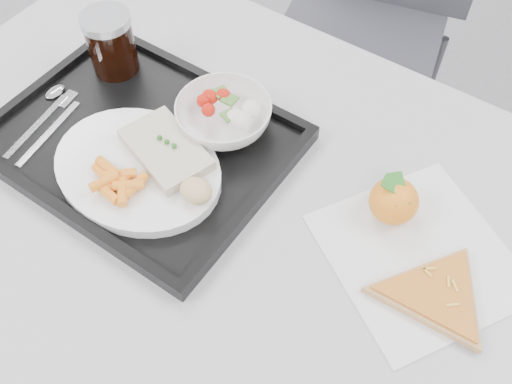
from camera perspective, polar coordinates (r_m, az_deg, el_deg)
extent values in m
cube|color=silver|center=(0.87, -2.12, -0.84)|extent=(1.20, 0.80, 0.03)
cylinder|color=#47474C|center=(1.56, -10.60, 9.13)|extent=(0.04, 0.04, 0.72)
cube|color=#33333A|center=(1.58, 9.99, 14.40)|extent=(0.51, 0.51, 0.04)
cylinder|color=#47474C|center=(1.69, 0.53, 7.48)|extent=(0.03, 0.03, 0.43)
cylinder|color=#47474C|center=(1.59, 11.33, 1.93)|extent=(0.03, 0.03, 0.43)
cylinder|color=#47474C|center=(1.92, 6.79, 13.94)|extent=(0.03, 0.03, 0.43)
cylinder|color=#47474C|center=(1.83, 16.63, 9.29)|extent=(0.03, 0.03, 0.43)
cube|color=black|center=(0.93, -11.40, 4.84)|extent=(0.45, 0.35, 0.01)
cube|color=black|center=(1.00, -5.18, 11.43)|extent=(0.45, 0.02, 0.01)
cube|color=black|center=(0.86, -18.77, -1.71)|extent=(0.45, 0.02, 0.01)
cube|color=black|center=(0.83, -0.32, -0.98)|extent=(0.02, 0.32, 0.01)
cube|color=black|center=(1.05, -20.48, 10.23)|extent=(0.02, 0.32, 0.01)
cylinder|color=white|center=(0.88, -11.73, 2.29)|extent=(0.27, 0.27, 0.02)
cube|color=beige|center=(0.87, -9.00, 4.23)|extent=(0.16, 0.13, 0.02)
sphere|color=#236B1C|center=(0.87, -9.61, 5.38)|extent=(0.01, 0.01, 0.01)
sphere|color=#236B1C|center=(0.86, -8.90, 4.99)|extent=(0.01, 0.01, 0.01)
sphere|color=#236B1C|center=(0.85, -8.18, 4.60)|extent=(0.01, 0.01, 0.01)
ellipsoid|color=tan|center=(0.81, -6.01, 0.14)|extent=(0.05, 0.05, 0.03)
imported|color=white|center=(0.91, -3.22, 7.59)|extent=(0.15, 0.15, 0.05)
cylinder|color=black|center=(1.02, -14.25, 14.03)|extent=(0.08, 0.08, 0.10)
cylinder|color=#A5A8AD|center=(0.99, -14.88, 16.30)|extent=(0.08, 0.08, 0.01)
cube|color=silver|center=(0.99, -21.08, 6.18)|extent=(0.03, 0.15, 0.00)
ellipsoid|color=silver|center=(1.03, -19.47, 9.47)|extent=(0.03, 0.04, 0.01)
cube|color=silver|center=(0.97, -20.00, 5.53)|extent=(0.03, 0.15, 0.00)
cube|color=silver|center=(1.02, -18.38, 8.82)|extent=(0.03, 0.04, 0.00)
cube|color=silver|center=(0.83, 15.96, -6.10)|extent=(0.34, 0.33, 0.00)
ellipsoid|color=gold|center=(0.83, 13.61, -0.87)|extent=(0.09, 0.09, 0.07)
cube|color=#236B1C|center=(0.81, 14.02, 0.33)|extent=(0.05, 0.05, 0.02)
cube|color=#236B1C|center=(0.81, 14.02, 0.33)|extent=(0.05, 0.03, 0.02)
cylinder|color=tan|center=(0.80, 17.51, -9.82)|extent=(0.27, 0.27, 0.01)
cylinder|color=red|center=(0.80, 17.65, -9.57)|extent=(0.24, 0.24, 0.00)
cube|color=#EABC47|center=(0.80, 18.68, -8.47)|extent=(0.01, 0.02, 0.00)
cube|color=#EABC47|center=(0.79, 19.06, -10.62)|extent=(0.01, 0.01, 0.00)
cube|color=#EABC47|center=(0.81, 16.94, -7.35)|extent=(0.02, 0.01, 0.00)
cube|color=#EABC47|center=(0.80, 19.28, -8.86)|extent=(0.01, 0.01, 0.00)
cube|color=#EABC47|center=(0.80, 16.68, -7.63)|extent=(0.02, 0.01, 0.00)
cylinder|color=orange|center=(0.83, -12.61, 0.70)|extent=(0.04, 0.04, 0.01)
cylinder|color=orange|center=(0.84, -13.63, 1.00)|extent=(0.03, 0.05, 0.01)
cylinder|color=orange|center=(0.84, -14.95, 1.02)|extent=(0.03, 0.05, 0.01)
cylinder|color=orange|center=(0.83, -13.20, 0.00)|extent=(0.04, 0.04, 0.01)
cylinder|color=orange|center=(0.86, -14.55, 2.38)|extent=(0.05, 0.02, 0.01)
cylinder|color=orange|center=(0.85, -13.34, 1.78)|extent=(0.04, 0.04, 0.01)
cylinder|color=orange|center=(0.83, -14.65, -0.09)|extent=(0.05, 0.02, 0.01)
cylinder|color=orange|center=(0.86, -14.91, 1.71)|extent=(0.05, 0.02, 0.01)
cylinder|color=orange|center=(0.84, -11.97, 0.65)|extent=(0.02, 0.04, 0.01)
cylinder|color=orange|center=(0.85, -14.03, 1.04)|extent=(0.03, 0.05, 0.01)
sphere|color=red|center=(0.92, -3.19, 9.57)|extent=(0.02, 0.02, 0.02)
sphere|color=red|center=(0.92, -5.27, 9.07)|extent=(0.02, 0.02, 0.02)
sphere|color=red|center=(0.92, -3.33, 9.63)|extent=(0.02, 0.02, 0.02)
sphere|color=red|center=(0.90, -4.79, 8.17)|extent=(0.02, 0.02, 0.02)
sphere|color=red|center=(0.92, -4.51, 9.42)|extent=(0.02, 0.02, 0.02)
sphere|color=red|center=(0.93, -4.73, 9.55)|extent=(0.02, 0.02, 0.02)
ellipsoid|color=silver|center=(0.90, -0.54, 8.30)|extent=(0.03, 0.03, 0.03)
ellipsoid|color=silver|center=(0.89, -1.46, 7.22)|extent=(0.03, 0.03, 0.03)
ellipsoid|color=silver|center=(0.89, -2.07, 7.40)|extent=(0.03, 0.03, 0.03)
cube|color=#4B772F|center=(0.92, -3.52, 9.94)|extent=(0.03, 0.03, 0.00)
cube|color=#4B772F|center=(0.91, -2.64, 9.23)|extent=(0.02, 0.02, 0.00)
cube|color=#4B772F|center=(0.89, -2.66, 7.67)|extent=(0.03, 0.03, 0.00)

